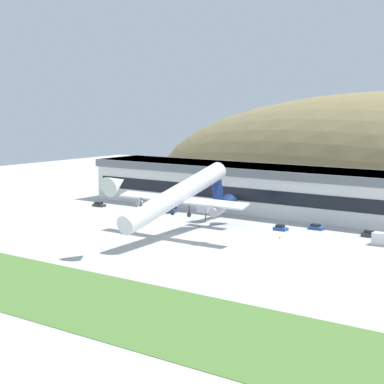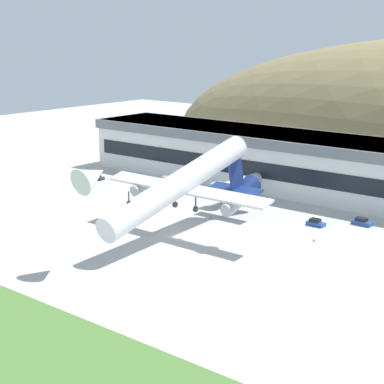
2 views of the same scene
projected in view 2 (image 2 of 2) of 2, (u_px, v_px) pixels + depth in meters
The scene contains 10 objects.
ground_plane at pixel (181, 236), 119.47m from camera, with size 360.78×360.78×0.00m, color #B7B5AF.
terminal_building at pixel (279, 157), 155.93m from camera, with size 107.32×20.79×13.35m.
jetway_0 at pixel (235, 185), 142.39m from camera, with size 3.38×16.10×5.43m.
cargo_airplane at pixel (182, 185), 116.96m from camera, with size 36.17×48.29×15.71m.
service_car_0 at pixel (316, 223), 125.80m from camera, with size 3.68×1.91×1.41m.
service_car_1 at pixel (96, 177), 165.57m from camera, with size 4.29×2.14×1.44m.
service_car_2 at pixel (362, 222), 126.31m from camera, with size 4.14×2.06×1.44m.
fuel_truck at pixel (174, 184), 154.07m from camera, with size 6.81×2.72×3.23m.
traffic_cone_0 at pixel (211, 217), 130.97m from camera, with size 0.52×0.52×0.58m.
traffic_cone_1 at pixel (314, 240), 116.42m from camera, with size 0.52×0.52×0.58m.
Camera 2 is at (73.38, -87.20, 36.82)m, focal length 60.00 mm.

